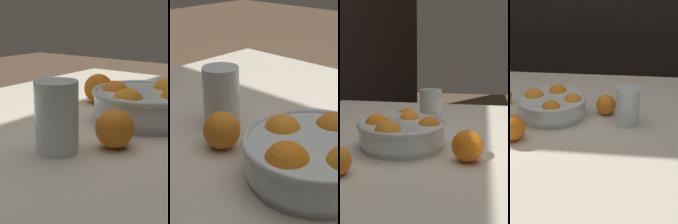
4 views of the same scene
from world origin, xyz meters
TOP-DOWN VIEW (x-y plane):
  - dining_table at (0.00, 0.00)m, footprint 1.31×1.10m
  - fruit_bowl at (-0.06, 0.03)m, footprint 0.26×0.26m
  - juice_glass at (0.22, -0.01)m, footprint 0.08×0.08m
  - orange_loose_aside at (0.14, 0.06)m, footprint 0.07×0.07m

SIDE VIEW (x-z plane):
  - dining_table at x=0.00m, z-range 0.31..1.06m
  - orange_loose_aside at x=0.14m, z-range 0.75..0.83m
  - fruit_bowl at x=-0.06m, z-range 0.75..0.85m
  - juice_glass at x=0.22m, z-range 0.75..0.88m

